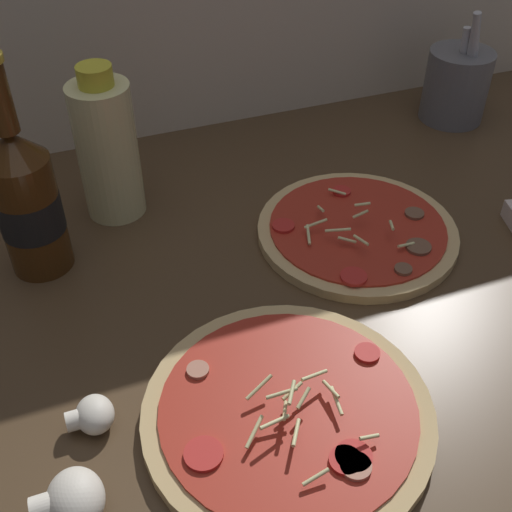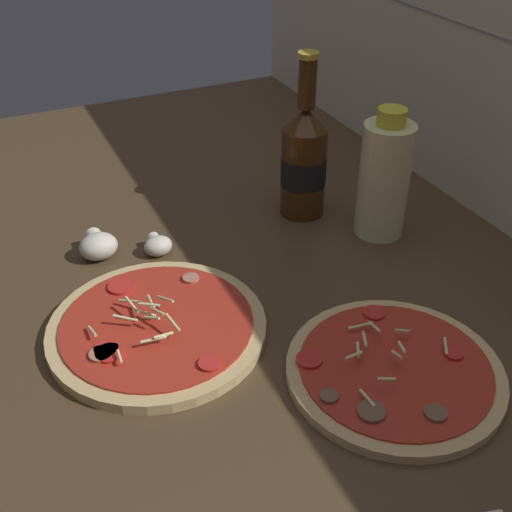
{
  "view_description": "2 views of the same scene",
  "coord_description": "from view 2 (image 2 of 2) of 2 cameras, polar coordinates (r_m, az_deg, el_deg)",
  "views": [
    {
      "loc": [
        -14.49,
        -43.39,
        52.77
      ],
      "look_at": [
        3.08,
        3.57,
        10.19
      ],
      "focal_mm": 45.0,
      "sensor_mm": 36.0,
      "label": 1
    },
    {
      "loc": [
        60.94,
        -25.68,
        55.5
      ],
      "look_at": [
        -0.22,
        3.12,
        9.39
      ],
      "focal_mm": 45.0,
      "sensor_mm": 36.0,
      "label": 2
    }
  ],
  "objects": [
    {
      "name": "oil_bottle",
      "position": [
        0.97,
        11.32,
        6.79
      ],
      "size": [
        7.57,
        7.57,
        19.94
      ],
      "color": "beige",
      "rests_on": "counter_slab"
    },
    {
      "name": "pizza_near",
      "position": [
        0.81,
        -8.8,
        -6.3
      ],
      "size": [
        27.13,
        27.13,
        4.89
      ],
      "color": "tan",
      "rests_on": "counter_slab"
    },
    {
      "name": "beer_bottle",
      "position": [
        1.01,
        4.27,
        8.53
      ],
      "size": [
        7.19,
        7.19,
        25.94
      ],
      "color": "#47280F",
      "rests_on": "counter_slab"
    },
    {
      "name": "pizza_far",
      "position": [
        0.76,
        12.17,
        -9.93
      ],
      "size": [
        24.97,
        24.97,
        4.86
      ],
      "color": "tan",
      "rests_on": "counter_slab"
    },
    {
      "name": "counter_slab",
      "position": [
        0.86,
        -1.84,
        -5.09
      ],
      "size": [
        160.0,
        90.0,
        2.5
      ],
      "color": "#4C3823",
      "rests_on": "ground"
    },
    {
      "name": "mushroom_left",
      "position": [
        0.95,
        -8.73,
        0.96
      ],
      "size": [
        4.33,
        4.13,
        2.89
      ],
      "color": "white",
      "rests_on": "counter_slab"
    },
    {
      "name": "mushroom_right",
      "position": [
        0.96,
        -13.87,
        0.94
      ],
      "size": [
        5.82,
        5.54,
        3.88
      ],
      "color": "white",
      "rests_on": "counter_slab"
    }
  ]
}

